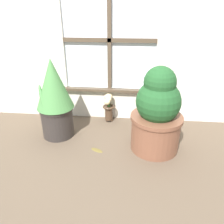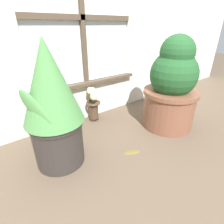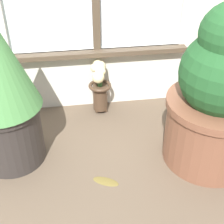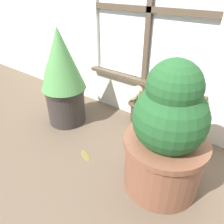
{
  "view_description": "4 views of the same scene",
  "coord_description": "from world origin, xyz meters",
  "views": [
    {
      "loc": [
        0.23,
        -1.39,
        1.06
      ],
      "look_at": [
        0.06,
        0.3,
        0.23
      ],
      "focal_mm": 35.0,
      "sensor_mm": 36.0,
      "label": 1
    },
    {
      "loc": [
        -0.68,
        -0.57,
        0.73
      ],
      "look_at": [
        0.02,
        0.34,
        0.16
      ],
      "focal_mm": 28.0,
      "sensor_mm": 36.0,
      "label": 2
    },
    {
      "loc": [
        -0.15,
        -0.83,
        0.96
      ],
      "look_at": [
        0.02,
        0.3,
        0.17
      ],
      "focal_mm": 50.0,
      "sensor_mm": 36.0,
      "label": 3
    },
    {
      "loc": [
        0.71,
        -0.66,
        0.94
      ],
      "look_at": [
        -0.02,
        0.29,
        0.21
      ],
      "focal_mm": 35.0,
      "sensor_mm": 36.0,
      "label": 4
    }
  ],
  "objects": [
    {
      "name": "potted_plant_left",
      "position": [
        -0.42,
        0.26,
        0.37
      ],
      "size": [
        0.32,
        0.31,
        0.7
      ],
      "color": "#2D2826",
      "rests_on": "ground_plane"
    },
    {
      "name": "flower_vase",
      "position": [
        0.0,
        0.57,
        0.17
      ],
      "size": [
        0.12,
        0.12,
        0.29
      ],
      "color": "#473323",
      "rests_on": "ground_plane"
    },
    {
      "name": "ground_plane",
      "position": [
        0.0,
        0.0,
        0.0
      ],
      "size": [
        10.0,
        10.0,
        0.0
      ],
      "primitive_type": "plane",
      "color": "brown"
    },
    {
      "name": "fallen_leaf",
      "position": [
        -0.04,
        0.05,
        0.0
      ],
      "size": [
        0.12,
        0.09,
        0.01
      ],
      "color": "brown",
      "rests_on": "ground_plane"
    },
    {
      "name": "potted_plant_right",
      "position": [
        0.42,
        0.14,
        0.31
      ],
      "size": [
        0.41,
        0.41,
        0.69
      ],
      "color": "brown",
      "rests_on": "ground_plane"
    }
  ]
}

